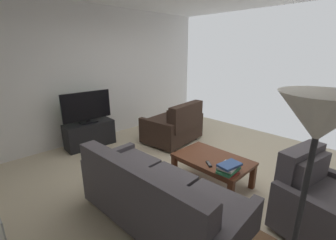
{
  "coord_description": "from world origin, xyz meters",
  "views": [
    {
      "loc": [
        -1.96,
        2.48,
        1.89
      ],
      "look_at": [
        0.22,
        0.36,
        0.95
      ],
      "focal_mm": 24.31,
      "sensor_mm": 36.0,
      "label": 1
    }
  ],
  "objects_px": {
    "sofa_main": "(155,197)",
    "floor_lamp": "(315,141)",
    "tv_stand": "(90,134)",
    "flat_tv": "(87,107)",
    "coffee_table": "(212,162)",
    "book_stack": "(228,168)",
    "tv_remote": "(209,164)",
    "loveseat_near": "(175,126)",
    "armchair_side": "(326,205)"
  },
  "relations": [
    {
      "from": "sofa_main",
      "to": "floor_lamp",
      "type": "xyz_separation_m",
      "value": [
        -1.37,
        0.19,
        1.12
      ]
    },
    {
      "from": "tv_stand",
      "to": "flat_tv",
      "type": "bearing_deg",
      "value": -117.78
    },
    {
      "from": "coffee_table",
      "to": "book_stack",
      "type": "height_order",
      "value": "book_stack"
    },
    {
      "from": "tv_stand",
      "to": "book_stack",
      "type": "xyz_separation_m",
      "value": [
        -2.89,
        -0.46,
        0.22
      ]
    },
    {
      "from": "book_stack",
      "to": "floor_lamp",
      "type": "bearing_deg",
      "value": 132.94
    },
    {
      "from": "book_stack",
      "to": "tv_remote",
      "type": "height_order",
      "value": "book_stack"
    },
    {
      "from": "tv_stand",
      "to": "tv_remote",
      "type": "relative_size",
      "value": 6.2
    },
    {
      "from": "loveseat_near",
      "to": "tv_remote",
      "type": "relative_size",
      "value": 7.92
    },
    {
      "from": "armchair_side",
      "to": "tv_remote",
      "type": "bearing_deg",
      "value": 9.18
    },
    {
      "from": "loveseat_near",
      "to": "coffee_table",
      "type": "xyz_separation_m",
      "value": [
        -1.48,
        0.73,
        -0.02
      ]
    },
    {
      "from": "armchair_side",
      "to": "loveseat_near",
      "type": "bearing_deg",
      "value": -14.02
    },
    {
      "from": "flat_tv",
      "to": "armchair_side",
      "type": "bearing_deg",
      "value": -170.19
    },
    {
      "from": "tv_stand",
      "to": "sofa_main",
      "type": "bearing_deg",
      "value": 169.09
    },
    {
      "from": "loveseat_near",
      "to": "armchair_side",
      "type": "distance_m",
      "value": 2.96
    },
    {
      "from": "sofa_main",
      "to": "book_stack",
      "type": "bearing_deg",
      "value": -107.46
    },
    {
      "from": "coffee_table",
      "to": "book_stack",
      "type": "relative_size",
      "value": 3.37
    },
    {
      "from": "flat_tv",
      "to": "tv_remote",
      "type": "bearing_deg",
      "value": -169.87
    },
    {
      "from": "tv_remote",
      "to": "flat_tv",
      "type": "bearing_deg",
      "value": 10.13
    },
    {
      "from": "sofa_main",
      "to": "coffee_table",
      "type": "bearing_deg",
      "value": -86.24
    },
    {
      "from": "sofa_main",
      "to": "tv_remote",
      "type": "relative_size",
      "value": 12.81
    },
    {
      "from": "coffee_table",
      "to": "book_stack",
      "type": "xyz_separation_m",
      "value": [
        -0.38,
        0.21,
        0.13
      ]
    },
    {
      "from": "book_stack",
      "to": "tv_remote",
      "type": "bearing_deg",
      "value": -1.11
    },
    {
      "from": "sofa_main",
      "to": "floor_lamp",
      "type": "relative_size",
      "value": 1.16
    },
    {
      "from": "floor_lamp",
      "to": "coffee_table",
      "type": "bearing_deg",
      "value": -43.14
    },
    {
      "from": "book_stack",
      "to": "flat_tv",
      "type": "bearing_deg",
      "value": 8.99
    },
    {
      "from": "sofa_main",
      "to": "coffee_table",
      "type": "relative_size",
      "value": 1.88
    },
    {
      "from": "sofa_main",
      "to": "loveseat_near",
      "type": "height_order",
      "value": "loveseat_near"
    },
    {
      "from": "coffee_table",
      "to": "loveseat_near",
      "type": "bearing_deg",
      "value": -26.23
    },
    {
      "from": "coffee_table",
      "to": "tv_remote",
      "type": "distance_m",
      "value": 0.23
    },
    {
      "from": "tv_stand",
      "to": "floor_lamp",
      "type": "bearing_deg",
      "value": 170.09
    },
    {
      "from": "loveseat_near",
      "to": "tv_remote",
      "type": "distance_m",
      "value": 1.81
    },
    {
      "from": "sofa_main",
      "to": "flat_tv",
      "type": "xyz_separation_m",
      "value": [
        2.59,
        -0.5,
        0.46
      ]
    },
    {
      "from": "armchair_side",
      "to": "coffee_table",
      "type": "bearing_deg",
      "value": 0.45
    },
    {
      "from": "floor_lamp",
      "to": "tv_remote",
      "type": "relative_size",
      "value": 11.06
    },
    {
      "from": "floor_lamp",
      "to": "tv_remote",
      "type": "height_order",
      "value": "floor_lamp"
    },
    {
      "from": "armchair_side",
      "to": "book_stack",
      "type": "bearing_deg",
      "value": 12.13
    },
    {
      "from": "book_stack",
      "to": "tv_remote",
      "type": "relative_size",
      "value": 2.03
    },
    {
      "from": "sofa_main",
      "to": "loveseat_near",
      "type": "bearing_deg",
      "value": -50.64
    },
    {
      "from": "sofa_main",
      "to": "tv_stand",
      "type": "height_order",
      "value": "sofa_main"
    },
    {
      "from": "flat_tv",
      "to": "sofa_main",
      "type": "bearing_deg",
      "value": 169.07
    },
    {
      "from": "coffee_table",
      "to": "armchair_side",
      "type": "height_order",
      "value": "armchair_side"
    },
    {
      "from": "floor_lamp",
      "to": "tv_stand",
      "type": "bearing_deg",
      "value": -9.91
    },
    {
      "from": "loveseat_near",
      "to": "book_stack",
      "type": "distance_m",
      "value": 2.08
    },
    {
      "from": "sofa_main",
      "to": "book_stack",
      "type": "distance_m",
      "value": 1.01
    },
    {
      "from": "book_stack",
      "to": "loveseat_near",
      "type": "bearing_deg",
      "value": -26.75
    },
    {
      "from": "coffee_table",
      "to": "flat_tv",
      "type": "distance_m",
      "value": 2.65
    },
    {
      "from": "coffee_table",
      "to": "armchair_side",
      "type": "distance_m",
      "value": 1.39
    },
    {
      "from": "armchair_side",
      "to": "tv_stand",
      "type": "bearing_deg",
      "value": 9.83
    },
    {
      "from": "tv_stand",
      "to": "armchair_side",
      "type": "xyz_separation_m",
      "value": [
        -3.91,
        -0.68,
        0.11
      ]
    },
    {
      "from": "coffee_table",
      "to": "floor_lamp",
      "type": "relative_size",
      "value": 0.62
    }
  ]
}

